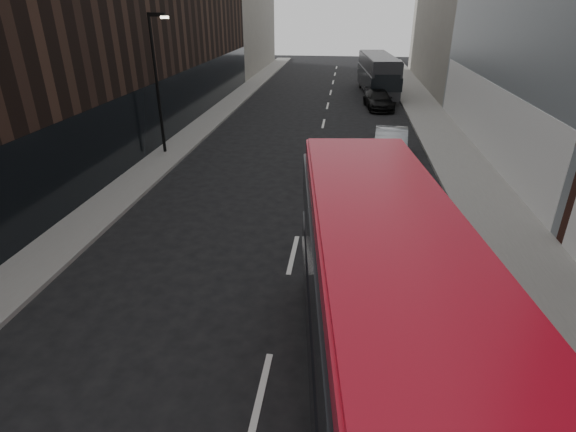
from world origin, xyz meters
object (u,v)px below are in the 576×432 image
(red_bus, at_px, (387,337))
(car_c, at_px, (378,100))
(street_lamp, at_px, (157,76))
(car_a, at_px, (336,163))
(car_b, at_px, (390,144))
(grey_bus, at_px, (378,74))

(red_bus, relative_size, car_c, 2.35)
(street_lamp, bearing_deg, car_a, -14.76)
(car_a, xyz_separation_m, car_b, (2.77, 3.18, 0.07))
(car_a, bearing_deg, grey_bus, 88.33)
(street_lamp, height_order, red_bus, street_lamp)
(grey_bus, relative_size, car_c, 2.26)
(red_bus, xyz_separation_m, car_c, (1.61, 30.17, -1.77))
(grey_bus, xyz_separation_m, car_b, (-0.21, -18.81, -1.04))
(grey_bus, xyz_separation_m, car_c, (-0.15, -6.06, -1.14))
(red_bus, bearing_deg, grey_bus, 80.24)
(red_bus, relative_size, car_a, 2.62)
(red_bus, xyz_separation_m, car_b, (1.55, 17.41, -1.67))
(car_b, bearing_deg, car_c, 94.55)
(car_a, bearing_deg, street_lamp, 171.28)
(car_a, distance_m, car_c, 16.18)
(car_a, relative_size, car_c, 0.90)
(car_a, bearing_deg, car_b, 54.95)
(red_bus, height_order, car_b, red_bus)
(street_lamp, height_order, car_b, street_lamp)
(car_c, bearing_deg, car_b, -96.96)
(red_bus, bearing_deg, car_c, 79.96)
(street_lamp, relative_size, car_c, 1.47)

